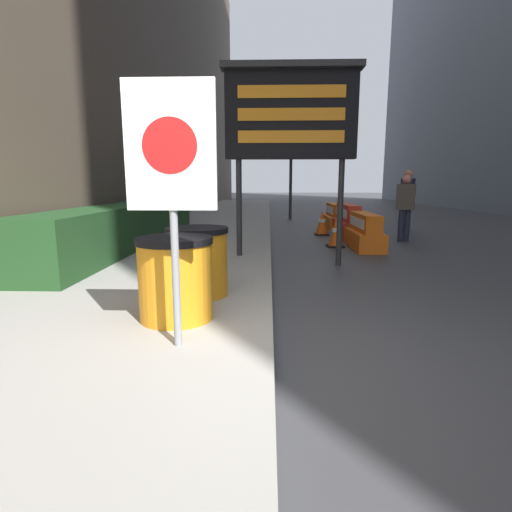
% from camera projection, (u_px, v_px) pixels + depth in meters
% --- Properties ---
extents(ground_plane, '(120.00, 120.00, 0.00)m').
position_uv_depth(ground_plane, '(273.00, 367.00, 3.15)').
color(ground_plane, '#38383A').
extents(sidewalk_left, '(3.56, 56.00, 0.17)m').
position_uv_depth(sidewalk_left, '(52.00, 354.00, 3.20)').
color(sidewalk_left, gray).
rests_on(sidewalk_left, ground_plane).
extents(hedge_strip, '(0.90, 7.68, 0.85)m').
position_uv_depth(hedge_strip, '(131.00, 224.00, 8.45)').
color(hedge_strip, '#1E421E').
rests_on(hedge_strip, sidewalk_left).
extents(bare_tree, '(1.52, 1.51, 3.54)m').
position_uv_depth(bare_tree, '(179.00, 174.00, 12.30)').
color(bare_tree, '#4C3D2D').
rests_on(bare_tree, sidewalk_left).
extents(barrel_drum_foreground, '(0.71, 0.71, 0.78)m').
position_uv_depth(barrel_drum_foreground, '(176.00, 278.00, 3.73)').
color(barrel_drum_foreground, orange).
rests_on(barrel_drum_foreground, sidewalk_left).
extents(barrel_drum_middle, '(0.71, 0.71, 0.78)m').
position_uv_depth(barrel_drum_middle, '(197.00, 261.00, 4.54)').
color(barrel_drum_middle, orange).
rests_on(barrel_drum_middle, sidewalk_left).
extents(warning_sign, '(0.67, 0.08, 2.00)m').
position_uv_depth(warning_sign, '(171.00, 165.00, 2.90)').
color(warning_sign, gray).
rests_on(warning_sign, sidewalk_left).
extents(message_board, '(2.32, 0.36, 3.36)m').
position_uv_depth(message_board, '(291.00, 115.00, 6.66)').
color(message_board, '#28282B').
rests_on(message_board, ground_plane).
extents(jersey_barrier_orange_far, '(0.59, 1.65, 0.78)m').
position_uv_depth(jersey_barrier_orange_far, '(364.00, 233.00, 8.84)').
color(jersey_barrier_orange_far, orange).
rests_on(jersey_barrier_orange_far, ground_plane).
extents(jersey_barrier_red_striped, '(0.57, 1.71, 0.88)m').
position_uv_depth(jersey_barrier_red_striped, '(348.00, 223.00, 10.72)').
color(jersey_barrier_red_striped, red).
rests_on(jersey_barrier_red_striped, ground_plane).
extents(jersey_barrier_orange_near, '(0.56, 1.71, 0.79)m').
position_uv_depth(jersey_barrier_orange_near, '(335.00, 218.00, 12.81)').
color(jersey_barrier_orange_near, orange).
rests_on(jersey_barrier_orange_near, ground_plane).
extents(traffic_cone_near, '(0.39, 0.39, 0.70)m').
position_uv_depth(traffic_cone_near, '(322.00, 223.00, 11.15)').
color(traffic_cone_near, black).
rests_on(traffic_cone_near, ground_plane).
extents(traffic_cone_mid, '(0.38, 0.38, 0.67)m').
position_uv_depth(traffic_cone_mid, '(336.00, 233.00, 9.04)').
color(traffic_cone_mid, black).
rests_on(traffic_cone_mid, ground_plane).
extents(traffic_light_near_curb, '(0.28, 0.44, 3.43)m').
position_uv_depth(traffic_light_near_curb, '(291.00, 156.00, 15.79)').
color(traffic_light_near_curb, '#2D2D30').
rests_on(traffic_light_near_curb, ground_plane).
extents(pedestrian_worker, '(0.51, 0.55, 1.81)m').
position_uv_depth(pedestrian_worker, '(407.00, 196.00, 11.86)').
color(pedestrian_worker, '#514C42').
rests_on(pedestrian_worker, ground_plane).
extents(pedestrian_passerby, '(0.49, 0.40, 1.63)m').
position_uv_depth(pedestrian_passerby, '(405.00, 203.00, 9.80)').
color(pedestrian_passerby, '#23283D').
rests_on(pedestrian_passerby, ground_plane).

